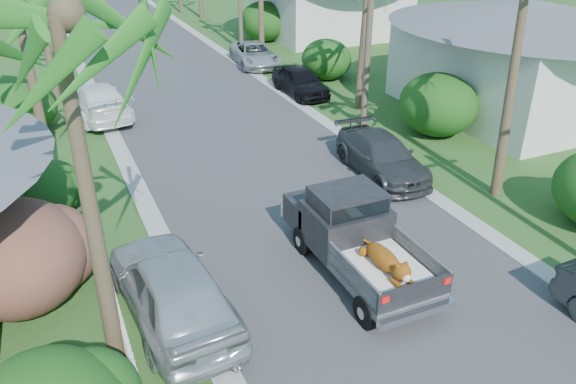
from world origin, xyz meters
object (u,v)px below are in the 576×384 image
parked_car_rf (300,81)px  house_right_far (330,4)px  pickup_truck (351,232)px  utility_pole_b (370,14)px  parked_car_rd (255,54)px  parked_car_lf (97,101)px  house_right_near (522,61)px  parked_car_ln (172,288)px  palm_l_a (55,19)px  parked_car_rm (382,156)px

parked_car_rf → house_right_far: house_right_far is taller
pickup_truck → house_right_far: house_right_far is taller
house_right_far → utility_pole_b: (-7.40, -17.00, 2.48)m
parked_car_rd → utility_pole_b: (0.60, -11.13, 3.96)m
parked_car_lf → utility_pole_b: utility_pole_b is taller
pickup_truck → house_right_near: bearing=30.6°
parked_car_ln → parked_car_rd: bearing=-120.6°
parked_car_rd → parked_car_lf: bearing=-144.0°
parked_car_lf → palm_l_a: 16.95m
parked_car_lf → utility_pole_b: bearing=143.2°
parked_car_lf → parked_car_rm: bearing=121.7°
parked_car_rd → house_right_far: (8.00, 5.87, 1.48)m
palm_l_a → parked_car_lf: bearing=83.8°
parked_car_rd → parked_car_lf: (-9.49, -5.44, 0.11)m
palm_l_a → house_right_far: size_ratio=0.91×
parked_car_rd → house_right_near: 14.62m
house_right_near → utility_pole_b: size_ratio=1.00×
parked_car_rf → utility_pole_b: (0.60, -4.99, 3.91)m
parked_car_rf → house_right_far: size_ratio=0.45×
parked_car_rf → parked_car_rd: parked_car_rf is taller
parked_car_rf → utility_pole_b: 6.37m
parked_car_rd → house_right_near: (8.00, -12.13, 1.58)m
house_right_near → utility_pole_b: (-7.40, 1.00, 2.38)m
pickup_truck → house_right_far: 28.90m
palm_l_a → house_right_near: (19.20, 9.00, -4.71)m
parked_car_rf → utility_pole_b: utility_pole_b is taller
house_right_near → utility_pole_b: utility_pole_b is taller
palm_l_a → utility_pole_b: bearing=40.3°
pickup_truck → parked_car_rf: (5.07, 13.74, -0.32)m
parked_car_rd → house_right_far: house_right_far is taller
parked_car_rf → palm_l_a: palm_l_a is taller
parked_car_rf → utility_pole_b: size_ratio=0.45×
palm_l_a → utility_pole_b: 15.64m
house_right_near → parked_car_ln: bearing=-155.9°
parked_car_rf → pickup_truck: bearing=-110.8°
parked_car_rm → parked_car_ln: size_ratio=0.92×
parked_car_lf → pickup_truck: bearing=99.6°
pickup_truck → parked_car_ln: size_ratio=1.04×
palm_l_a → house_right_far: bearing=54.6°
pickup_truck → parked_car_ln: (-4.71, -0.21, -0.17)m
pickup_truck → utility_pole_b: size_ratio=0.57×
palm_l_a → house_right_near: bearing=25.1°
parked_car_rm → house_right_far: bearing=70.2°
parked_car_ln → utility_pole_b: bearing=-143.9°
parked_car_lf → house_right_far: size_ratio=0.58×
parked_car_rm → palm_l_a: bearing=-146.5°
parked_car_lf → utility_pole_b: (10.09, -5.69, 3.85)m
utility_pole_b → parked_car_ln: bearing=-139.2°
parked_car_lf → palm_l_a: (-1.71, -15.69, 6.18)m
parked_car_rf → house_right_near: (8.00, -5.99, 1.53)m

